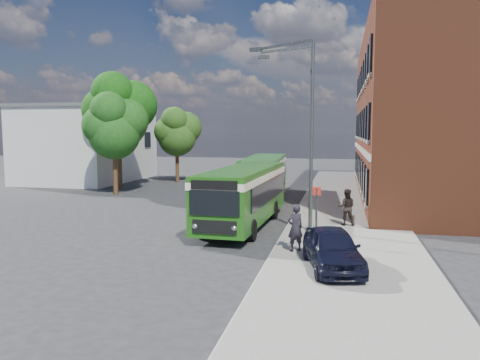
% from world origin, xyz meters
% --- Properties ---
extents(ground, '(120.00, 120.00, 0.00)m').
position_xyz_m(ground, '(0.00, 0.00, 0.00)').
color(ground, '#29282B').
rests_on(ground, ground).
extents(pavement, '(6.00, 48.00, 0.15)m').
position_xyz_m(pavement, '(7.00, 8.00, 0.07)').
color(pavement, gray).
rests_on(pavement, ground).
extents(kerb_line, '(0.12, 48.00, 0.01)m').
position_xyz_m(kerb_line, '(3.95, 8.00, 0.01)').
color(kerb_line, beige).
rests_on(kerb_line, ground).
extents(brick_office, '(12.10, 26.00, 14.20)m').
position_xyz_m(brick_office, '(14.00, 12.00, 6.97)').
color(brick_office, brown).
rests_on(brick_office, ground).
extents(white_building, '(9.40, 13.40, 7.30)m').
position_xyz_m(white_building, '(-18.00, 18.00, 3.66)').
color(white_building, silver).
rests_on(white_building, ground).
extents(flagpole, '(0.95, 0.10, 9.00)m').
position_xyz_m(flagpole, '(-12.45, 13.00, 4.94)').
color(flagpole, '#3D4143').
rests_on(flagpole, ground).
extents(street_lamp, '(2.96, 2.38, 9.00)m').
position_xyz_m(street_lamp, '(4.84, -2.00, 4.79)').
color(street_lamp, '#3D4143').
rests_on(street_lamp, ground).
extents(bus_stop_sign, '(0.35, 0.08, 2.52)m').
position_xyz_m(bus_stop_sign, '(5.60, -4.20, 1.51)').
color(bus_stop_sign, '#3D4143').
rests_on(bus_stop_sign, ground).
extents(bus_front, '(2.97, 10.36, 3.02)m').
position_xyz_m(bus_front, '(1.72, -0.81, 1.83)').
color(bus_front, '#1D5813').
rests_on(bus_front, ground).
extents(bus_rear, '(3.18, 10.87, 3.02)m').
position_xyz_m(bus_rear, '(1.07, 9.61, 1.83)').
color(bus_rear, '#1E5C1C').
rests_on(bus_rear, ground).
extents(parked_car, '(2.57, 4.46, 1.43)m').
position_xyz_m(parked_car, '(6.37, -8.03, 0.86)').
color(parked_car, black).
rests_on(parked_car, pavement).
extents(pedestrian_a, '(0.82, 0.78, 1.89)m').
position_xyz_m(pedestrian_a, '(4.87, -5.95, 1.09)').
color(pedestrian_a, black).
rests_on(pedestrian_a, pavement).
extents(pedestrian_b, '(0.91, 0.71, 1.86)m').
position_xyz_m(pedestrian_b, '(6.89, -0.24, 1.08)').
color(pedestrian_b, black).
rests_on(pedestrian_b, pavement).
extents(tree_left, '(4.65, 4.42, 7.84)m').
position_xyz_m(tree_left, '(-10.39, 8.77, 5.32)').
color(tree_left, '#3B2615').
rests_on(tree_left, ground).
extents(tree_mid, '(5.75, 5.47, 9.71)m').
position_xyz_m(tree_mid, '(-11.57, 11.90, 6.59)').
color(tree_mid, '#3B2615').
rests_on(tree_mid, ground).
extents(tree_right, '(4.26, 4.05, 7.19)m').
position_xyz_m(tree_right, '(-8.78, 18.23, 4.88)').
color(tree_right, '#3B2615').
rests_on(tree_right, ground).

